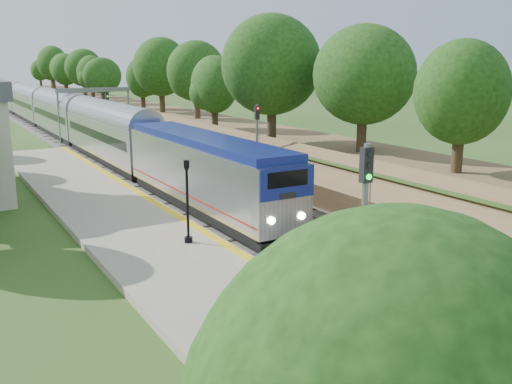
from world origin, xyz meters
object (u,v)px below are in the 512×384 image
signal_farside (257,137)px  signal_gantry (94,100)px  signal_platform (364,221)px  lamppost_far (188,206)px  lamppost_mid (365,294)px  train (45,112)px

signal_farside → signal_gantry: bearing=97.0°
signal_gantry → signal_platform: size_ratio=1.31×
lamppost_far → signal_farside: signal_farside is taller
lamppost_mid → signal_farside: signal_farside is taller
train → signal_farside: bearing=-82.5°
train → signal_platform: (-2.90, -69.57, 2.00)m
signal_gantry → lamppost_mid: (-5.93, -53.64, -2.54)m
signal_gantry → train: size_ratio=0.07×
signal_platform → train: bearing=87.6°
signal_platform → lamppost_mid: bearing=-124.2°
lamppost_far → signal_platform: signal_platform is taller
signal_gantry → lamppost_far: (-6.26, -40.83, -2.58)m
train → lamppost_mid: bearing=-92.8°
lamppost_mid → signal_gantry: bearing=83.7°
lamppost_far → signal_farside: bearing=45.8°
lamppost_far → signal_farside: size_ratio=0.69×
lamppost_far → signal_platform: bearing=-85.8°
lamppost_far → lamppost_mid: bearing=-88.5°
train → lamppost_mid: size_ratio=29.12×
train → signal_platform: 69.66m
train → lamppost_far: size_ratio=29.64×
lamppost_far → signal_gantry: bearing=81.3°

